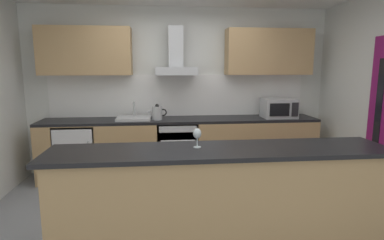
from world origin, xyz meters
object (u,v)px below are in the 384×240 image
oven (177,147)px  range_hood (176,60)px  sink (134,118)px  wine_glass (197,134)px  refrigerator (78,152)px  kettle (157,113)px  microwave (279,108)px

oven → range_hood: bearing=90.0°
sink → range_hood: size_ratio=0.69×
wine_glass → oven: bearing=92.4°
sink → wine_glass: sink is taller
range_hood → refrigerator: bearing=-174.9°
kettle → wine_glass: 1.93m
refrigerator → sink: (0.83, 0.01, 0.50)m
oven → microwave: 1.69m
sink → wine_glass: bearing=-69.6°
microwave → range_hood: (-1.59, 0.16, 0.74)m
range_hood → wine_glass: (0.08, -2.06, -0.71)m
kettle → range_hood: size_ratio=0.40×
kettle → range_hood: bearing=29.2°
kettle → wine_glass: size_ratio=1.62×
kettle → range_hood: range_hood is taller
refrigerator → kettle: size_ratio=2.94×
refrigerator → wine_glass: size_ratio=4.78×
kettle → refrigerator: bearing=178.5°
oven → kettle: 0.62m
oven → sink: (-0.64, 0.01, 0.47)m
kettle → wine_glass: (0.37, -1.90, 0.07)m
refrigerator → wine_glass: (1.56, -1.93, 0.66)m
kettle → oven: bearing=6.6°
sink → oven: bearing=-1.0°
oven → wine_glass: (0.08, -1.93, 0.62)m
refrigerator → kettle: bearing=-1.5°
microwave → range_hood: 1.76m
sink → range_hood: range_hood is taller
microwave → kettle: (-1.88, -0.01, -0.04)m
refrigerator → range_hood: range_hood is taller
oven → refrigerator: bearing=-179.9°
microwave → wine_glass: bearing=-128.4°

